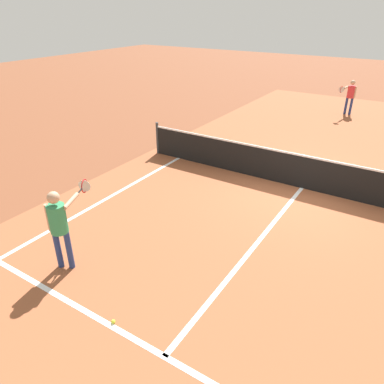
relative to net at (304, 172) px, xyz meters
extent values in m
plane|color=brown|center=(0.00, 0.00, -0.49)|extent=(60.00, 60.00, 0.00)
cube|color=#9E5433|center=(0.00, 0.00, -0.49)|extent=(10.62, 24.40, 0.00)
cube|color=white|center=(-4.11, -5.95, -0.49)|extent=(0.10, 11.89, 0.01)
cube|color=white|center=(0.00, -6.40, -0.49)|extent=(8.22, 0.10, 0.01)
cube|color=white|center=(0.00, -3.20, -0.49)|extent=(0.10, 6.40, 0.01)
cylinder|color=#33383D|center=(-4.96, 0.00, 0.04)|extent=(0.09, 0.09, 1.07)
cube|color=black|center=(0.00, 0.00, -0.04)|extent=(9.93, 0.02, 0.91)
cube|color=white|center=(0.00, 0.00, 0.44)|extent=(9.93, 0.03, 0.05)
cylinder|color=navy|center=(-2.89, -5.82, -0.09)|extent=(0.11, 0.11, 0.80)
cylinder|color=navy|center=(-2.69, -5.73, -0.09)|extent=(0.11, 0.11, 0.80)
cylinder|color=#338C59|center=(-2.79, -5.78, 0.59)|extent=(0.32, 0.32, 0.56)
sphere|color=tan|center=(-2.79, -5.78, 1.02)|extent=(0.22, 0.22, 0.22)
cylinder|color=tan|center=(-2.94, -5.85, 0.60)|extent=(0.08, 0.08, 0.54)
cylinder|color=tan|center=(-2.75, -5.46, 0.82)|extent=(0.30, 0.53, 0.08)
cylinder|color=black|center=(-2.91, -5.11, 0.82)|extent=(0.12, 0.21, 0.03)
torus|color=red|center=(-3.01, -4.90, 0.82)|extent=(0.14, 0.27, 0.28)
cylinder|color=silver|center=(-3.01, -4.90, 0.82)|extent=(0.23, 0.11, 0.25)
cylinder|color=navy|center=(-0.49, 8.65, -0.11)|extent=(0.11, 0.11, 0.76)
cylinder|color=navy|center=(-0.70, 8.67, -0.11)|extent=(0.11, 0.11, 0.76)
cylinder|color=red|center=(-0.60, 8.66, 0.53)|extent=(0.32, 0.32, 0.53)
sphere|color=tan|center=(-0.60, 8.66, 0.94)|extent=(0.21, 0.21, 0.21)
cylinder|color=tan|center=(-0.43, 8.64, 0.54)|extent=(0.08, 0.08, 0.52)
cylinder|color=tan|center=(-0.80, 8.43, 0.74)|extent=(0.15, 0.52, 0.08)
cylinder|color=black|center=(-0.84, 8.06, 0.74)|extent=(0.06, 0.22, 0.03)
torus|color=red|center=(-0.88, 7.82, 0.74)|extent=(0.06, 0.28, 0.28)
cylinder|color=silver|center=(-0.88, 7.82, 0.74)|extent=(0.25, 0.04, 0.25)
sphere|color=#CCE033|center=(-1.05, -6.34, -0.46)|extent=(0.07, 0.07, 0.07)
camera|label=1|loc=(2.23, -9.17, 3.99)|focal=33.92mm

